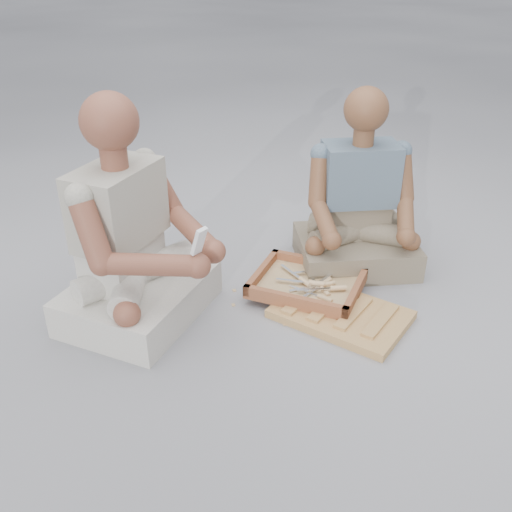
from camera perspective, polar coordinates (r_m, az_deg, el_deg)
The scene contains 29 objects.
ground at distance 2.43m, azimuth -1.14°, elevation -6.85°, with size 60.00×60.00×0.00m, color #9D9DA2.
carved_panel at distance 2.48m, azimuth 8.47°, elevation -5.78°, with size 0.54×0.36×0.04m, color #936339.
tool_tray at distance 2.60m, azimuth 5.15°, elevation -2.83°, with size 0.50×0.42×0.06m.
chisel_0 at distance 2.56m, azimuth 6.68°, elevation -3.32°, with size 0.18×0.15×0.02m.
chisel_1 at distance 2.50m, azimuth 6.47°, elevation -4.11°, with size 0.22×0.05×0.02m.
chisel_2 at distance 2.59m, azimuth 6.70°, elevation -2.80°, with size 0.07×0.22×0.02m.
chisel_3 at distance 2.58m, azimuth 6.73°, elevation -2.88°, with size 0.17×0.17×0.02m.
chisel_4 at distance 2.69m, azimuth 8.19°, elevation -1.38°, with size 0.07×0.22×0.02m.
chisel_5 at distance 2.54m, azimuth 7.76°, elevation -3.20°, with size 0.19×0.14×0.02m.
chisel_6 at distance 2.57m, azimuth 5.61°, elevation -2.68°, with size 0.22×0.08×0.02m.
chisel_7 at distance 2.60m, azimuth 4.62°, elevation -2.38°, with size 0.20×0.12×0.02m.
chisel_8 at distance 2.69m, azimuth 6.87°, elevation -1.31°, with size 0.18×0.16×0.02m.
wood_chip_0 at distance 2.65m, azimuth -2.19°, elevation -3.45°, with size 0.02×0.01×0.00m, color #DABC80.
wood_chip_1 at distance 2.76m, azimuth 2.23°, elevation -1.94°, with size 0.02×0.01×0.00m, color #DABC80.
wood_chip_2 at distance 2.55m, azimuth -2.27°, elevation -4.91°, with size 0.02×0.01×0.00m, color #DABC80.
wood_chip_3 at distance 2.73m, azimuth 0.05°, elevation -2.28°, with size 0.02×0.01×0.00m, color #DABC80.
wood_chip_4 at distance 2.43m, azimuth 2.87°, elevation -6.83°, with size 0.02×0.01×0.00m, color #DABC80.
wood_chip_5 at distance 2.83m, azimuth 7.75°, elevation -1.35°, with size 0.02×0.01×0.00m, color #DABC80.
wood_chip_6 at distance 2.83m, azimuth 3.10°, elevation -1.16°, with size 0.02×0.01×0.00m, color #DABC80.
wood_chip_7 at distance 2.37m, azimuth 6.71°, elevation -8.03°, with size 0.02×0.01×0.00m, color #DABC80.
wood_chip_8 at distance 2.60m, azimuth 7.88°, elevation -4.37°, with size 0.02×0.01×0.00m, color #DABC80.
wood_chip_9 at distance 2.68m, azimuth 6.10°, elevation -3.17°, with size 0.02×0.01×0.00m, color #DABC80.
wood_chip_10 at distance 2.72m, azimuth 5.53°, elevation -2.64°, with size 0.02×0.01×0.00m, color #DABC80.
wood_chip_11 at distance 2.58m, azimuth -0.22°, elevation -4.37°, with size 0.02×0.01×0.00m, color #DABC80.
wood_chip_12 at distance 2.75m, azimuth 11.38°, elevation -2.74°, with size 0.02×0.01×0.00m, color #DABC80.
wood_chip_13 at distance 2.94m, azimuth 3.77°, elevation 0.11°, with size 0.02×0.01×0.00m, color #DABC80.
craftsman at distance 2.38m, azimuth -12.24°, elevation 0.87°, with size 0.65×0.64×0.95m.
companion at distance 2.79m, azimuth 10.20°, elevation 4.55°, with size 0.71×0.68×0.87m.
mobile_phone at distance 2.10m, azimuth -5.72°, elevation 1.50°, with size 0.06×0.06×0.12m.
Camera 1 is at (0.95, -1.72, 1.42)m, focal length 40.00 mm.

